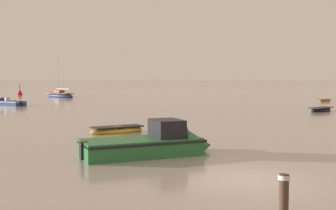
{
  "coord_description": "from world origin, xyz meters",
  "views": [
    {
      "loc": [
        -2.35,
        -14.92,
        3.65
      ],
      "look_at": [
        -3.86,
        30.87,
        0.55
      ],
      "focal_mm": 45.59,
      "sensor_mm": 36.0,
      "label": 1
    }
  ],
  "objects_px": {
    "rowboat_moored_0": "(117,130)",
    "motorboat_moored_0": "(7,104)",
    "rowboat_moored_1": "(321,110)",
    "channel_buoy": "(20,93)",
    "rowboat_moored_2": "(325,101)",
    "motorboat_moored_2": "(161,146)",
    "sailboat_moored_0": "(60,95)"
  },
  "relations": [
    {
      "from": "sailboat_moored_0",
      "to": "channel_buoy",
      "type": "bearing_deg",
      "value": 3.78
    },
    {
      "from": "rowboat_moored_0",
      "to": "motorboat_moored_2",
      "type": "bearing_deg",
      "value": -100.11
    },
    {
      "from": "motorboat_moored_0",
      "to": "channel_buoy",
      "type": "relative_size",
      "value": 2.13
    },
    {
      "from": "sailboat_moored_0",
      "to": "rowboat_moored_2",
      "type": "relative_size",
      "value": 2.68
    },
    {
      "from": "rowboat_moored_0",
      "to": "motorboat_moored_0",
      "type": "bearing_deg",
      "value": 92.02
    },
    {
      "from": "motorboat_moored_2",
      "to": "rowboat_moored_1",
      "type": "xyz_separation_m",
      "value": [
        15.47,
        24.97,
        -0.21
      ]
    },
    {
      "from": "motorboat_moored_0",
      "to": "rowboat_moored_0",
      "type": "relative_size",
      "value": 1.31
    },
    {
      "from": "motorboat_moored_2",
      "to": "sailboat_moored_0",
      "type": "bearing_deg",
      "value": 85.56
    },
    {
      "from": "rowboat_moored_1",
      "to": "channel_buoy",
      "type": "relative_size",
      "value": 1.53
    },
    {
      "from": "rowboat_moored_1",
      "to": "channel_buoy",
      "type": "xyz_separation_m",
      "value": [
        -45.41,
        35.36,
        0.3
      ]
    },
    {
      "from": "rowboat_moored_1",
      "to": "rowboat_moored_2",
      "type": "relative_size",
      "value": 1.26
    },
    {
      "from": "motorboat_moored_0",
      "to": "rowboat_moored_0",
      "type": "distance_m",
      "value": 30.87
    },
    {
      "from": "rowboat_moored_0",
      "to": "rowboat_moored_1",
      "type": "bearing_deg",
      "value": 9.68
    },
    {
      "from": "rowboat_moored_1",
      "to": "motorboat_moored_0",
      "type": "bearing_deg",
      "value": 121.55
    },
    {
      "from": "rowboat_moored_2",
      "to": "sailboat_moored_0",
      "type": "bearing_deg",
      "value": 118.88
    },
    {
      "from": "sailboat_moored_0",
      "to": "motorboat_moored_2",
      "type": "xyz_separation_m",
      "value": [
        20.22,
        -53.58,
        0.04
      ]
    },
    {
      "from": "rowboat_moored_0",
      "to": "rowboat_moored_1",
      "type": "xyz_separation_m",
      "value": [
        18.71,
        17.37,
        0.0
      ]
    },
    {
      "from": "motorboat_moored_2",
      "to": "rowboat_moored_1",
      "type": "height_order",
      "value": "motorboat_moored_2"
    },
    {
      "from": "sailboat_moored_0",
      "to": "motorboat_moored_2",
      "type": "relative_size",
      "value": 1.12
    },
    {
      "from": "sailboat_moored_0",
      "to": "rowboat_moored_2",
      "type": "distance_m",
      "value": 43.28
    },
    {
      "from": "motorboat_moored_2",
      "to": "channel_buoy",
      "type": "xyz_separation_m",
      "value": [
        -29.94,
        60.33,
        0.09
      ]
    },
    {
      "from": "sailboat_moored_0",
      "to": "motorboat_moored_2",
      "type": "height_order",
      "value": "sailboat_moored_0"
    },
    {
      "from": "motorboat_moored_0",
      "to": "rowboat_moored_2",
      "type": "bearing_deg",
      "value": -138.63
    },
    {
      "from": "motorboat_moored_2",
      "to": "channel_buoy",
      "type": "relative_size",
      "value": 2.91
    },
    {
      "from": "rowboat_moored_0",
      "to": "channel_buoy",
      "type": "relative_size",
      "value": 1.62
    },
    {
      "from": "motorboat_moored_2",
      "to": "rowboat_moored_0",
      "type": "xyz_separation_m",
      "value": [
        -3.24,
        7.6,
        -0.21
      ]
    },
    {
      "from": "sailboat_moored_0",
      "to": "channel_buoy",
      "type": "distance_m",
      "value": 11.84
    },
    {
      "from": "rowboat_moored_0",
      "to": "channel_buoy",
      "type": "xyz_separation_m",
      "value": [
        -26.7,
        52.72,
        0.3
      ]
    },
    {
      "from": "motorboat_moored_0",
      "to": "channel_buoy",
      "type": "height_order",
      "value": "channel_buoy"
    },
    {
      "from": "sailboat_moored_0",
      "to": "rowboat_moored_1",
      "type": "bearing_deg",
      "value": 179.81
    },
    {
      "from": "rowboat_moored_2",
      "to": "rowboat_moored_0",
      "type": "bearing_deg",
      "value": -171.64
    },
    {
      "from": "channel_buoy",
      "to": "rowboat_moored_0",
      "type": "bearing_deg",
      "value": -63.14
    }
  ]
}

